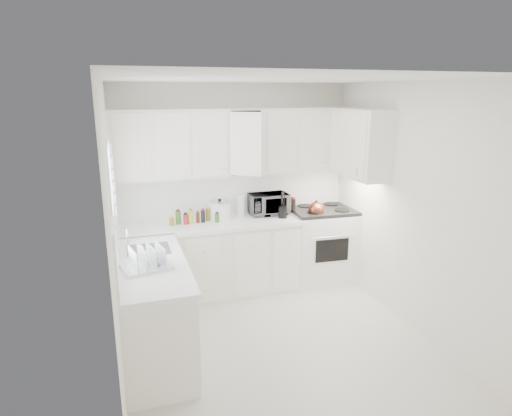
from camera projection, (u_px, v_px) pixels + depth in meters
name	position (u px, v px, depth m)	size (l,w,h in m)	color
floor	(277.00, 342.00, 4.47)	(3.20, 3.20, 0.00)	silver
ceiling	(280.00, 79.00, 3.80)	(3.20, 3.20, 0.00)	white
wall_back	(235.00, 187.00, 5.61)	(3.00, 3.00, 0.00)	white
wall_front	(371.00, 292.00, 2.67)	(3.00, 3.00, 0.00)	white
wall_left	(114.00, 236.00, 3.69)	(3.20, 3.20, 0.00)	white
wall_right	(411.00, 208.00, 4.58)	(3.20, 3.20, 0.00)	white
window_blinds	(113.00, 198.00, 3.96)	(0.06, 0.96, 1.06)	white
lower_cabinets_back	(212.00, 260.00, 5.44)	(2.22, 0.60, 0.90)	white
lower_cabinets_left	(154.00, 311.00, 4.18)	(0.60, 1.60, 0.90)	white
countertop_back	(211.00, 224.00, 5.30)	(2.24, 0.64, 0.05)	white
countertop_left	(152.00, 265.00, 4.07)	(0.64, 1.62, 0.05)	white
backsplash_back	(235.00, 193.00, 5.62)	(2.98, 0.02, 0.55)	white
backsplash_left	(115.00, 237.00, 3.90)	(0.02, 1.60, 0.55)	white
upper_cabinets_back	(238.00, 174.00, 5.41)	(3.00, 0.33, 0.80)	white
upper_cabinets_right	(358.00, 177.00, 5.23)	(0.33, 0.90, 0.80)	white
sink	(148.00, 238.00, 4.35)	(0.42, 0.38, 0.30)	gray
stove	(322.00, 234.00, 5.84)	(0.83, 0.68, 1.28)	white
tea_kettle	(316.00, 208.00, 5.54)	(0.25, 0.21, 0.23)	#9E352B
frying_pan	(330.00, 207.00, 5.96)	(0.23, 0.39, 0.04)	black
microwave	(268.00, 201.00, 5.63)	(0.49, 0.27, 0.33)	gray
rice_cooker	(220.00, 209.00, 5.41)	(0.26, 0.26, 0.26)	white
paper_towel	(241.00, 205.00, 5.58)	(0.12, 0.12, 0.27)	white
utensil_crock	(283.00, 204.00, 5.45)	(0.12, 0.12, 0.35)	black
dish_rack	(146.00, 257.00, 3.88)	(0.42, 0.31, 0.23)	white
spice_left_0	(171.00, 218.00, 5.26)	(0.06, 0.06, 0.13)	olive
spice_left_1	(178.00, 219.00, 5.20)	(0.06, 0.06, 0.13)	#366A23
spice_left_2	(184.00, 217.00, 5.31)	(0.06, 0.06, 0.13)	#BE193A
spice_left_3	(191.00, 218.00, 5.25)	(0.06, 0.06, 0.13)	gold
spice_left_4	(196.00, 216.00, 5.35)	(0.06, 0.06, 0.13)	#542118
spice_left_5	(203.00, 217.00, 5.29)	(0.06, 0.06, 0.13)	black
spice_left_6	(208.00, 215.00, 5.40)	(0.06, 0.06, 0.13)	olive
spice_left_7	(215.00, 216.00, 5.34)	(0.06, 0.06, 0.13)	#366A23
sauce_right_0	(280.00, 205.00, 5.72)	(0.06, 0.06, 0.19)	#BE193A
sauce_right_1	(286.00, 206.00, 5.68)	(0.06, 0.06, 0.19)	gold
sauce_right_2	(288.00, 205.00, 5.75)	(0.06, 0.06, 0.19)	#542118
sauce_right_3	(294.00, 206.00, 5.71)	(0.06, 0.06, 0.19)	black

